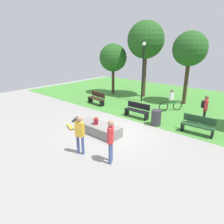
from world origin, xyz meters
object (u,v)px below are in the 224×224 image
object	(u,v)px
tree_slender_maple	(113,58)
skater_performing_trick	(80,133)
park_bench_near_path	(97,98)
lamp_post	(143,67)
backpack_on_ledge	(96,121)
cyclist_on_bicycle	(171,102)
skateboard_by_ledge	(70,127)
pedestrian_with_backpack	(205,107)
concrete_ledge	(99,129)
skateboard_spare	(76,119)
park_bench_center_lawn	(137,110)
skater_watching	(111,138)
tree_young_birch	(146,40)
park_bench_by_oak	(198,125)
trash_bin	(156,118)
tree_leaning_ash	(190,49)

from	to	relation	value
tree_slender_maple	skater_performing_trick	bearing A→B (deg)	-56.11
park_bench_near_path	lamp_post	xyz separation A→B (m)	(2.12, 2.97, 2.25)
backpack_on_ledge	cyclist_on_bicycle	world-z (taller)	cyclist_on_bicycle
skateboard_by_ledge	tree_slender_maple	world-z (taller)	tree_slender_maple
skater_performing_trick	pedestrian_with_backpack	bearing A→B (deg)	68.59
concrete_ledge	cyclist_on_bicycle	xyz separation A→B (m)	(1.09, 5.94, 0.39)
skateboard_spare	park_bench_center_lawn	size ratio (longest dim) A/B	0.50
concrete_ledge	park_bench_near_path	distance (m)	5.43
skater_watching	skateboard_spare	distance (m)	5.19
skater_performing_trick	park_bench_center_lawn	world-z (taller)	skater_performing_trick
skateboard_spare	tree_young_birch	size ratio (longest dim) A/B	0.13
concrete_ledge	lamp_post	size ratio (longest dim) A/B	0.53
concrete_ledge	skateboard_spare	world-z (taller)	concrete_ledge
backpack_on_ledge	park_bench_by_oak	bearing A→B (deg)	92.09
concrete_ledge	skater_performing_trick	xyz separation A→B (m)	(0.89, -1.95, 0.71)
park_bench_center_lawn	pedestrian_with_backpack	distance (m)	3.87
skateboard_spare	park_bench_center_lawn	xyz separation A→B (m)	(2.51, 2.85, 0.42)
skateboard_by_ledge	trash_bin	xyz separation A→B (m)	(3.37, 3.44, 0.39)
tree_leaning_ash	concrete_ledge	bearing A→B (deg)	-97.32
concrete_ledge	park_bench_center_lawn	size ratio (longest dim) A/B	1.51
lamp_post	trash_bin	world-z (taller)	lamp_post
skater_performing_trick	cyclist_on_bicycle	size ratio (longest dim) A/B	1.05
skater_watching	lamp_post	size ratio (longest dim) A/B	0.38
skateboard_spare	lamp_post	distance (m)	6.83
lamp_post	tree_young_birch	bearing A→B (deg)	118.50
park_bench_center_lawn	trash_bin	bearing A→B (deg)	-14.10
cyclist_on_bicycle	skateboard_by_ledge	bearing A→B (deg)	-113.42
skater_watching	park_bench_by_oak	xyz separation A→B (m)	(1.57, 4.92, -0.54)
tree_young_birch	tree_leaning_ash	xyz separation A→B (m)	(3.65, 0.10, -0.65)
backpack_on_ledge	pedestrian_with_backpack	distance (m)	6.22
lamp_post	park_bench_center_lawn	bearing A→B (deg)	-60.85
trash_bin	skateboard_by_ledge	bearing A→B (deg)	-134.39
skateboard_by_ledge	lamp_post	xyz separation A→B (m)	(-0.09, 7.24, 2.66)
tree_leaning_ash	pedestrian_with_backpack	distance (m)	5.17
lamp_post	pedestrian_with_backpack	size ratio (longest dim) A/B	2.71
concrete_ledge	skateboard_spare	bearing A→B (deg)	169.16
tree_young_birch	cyclist_on_bicycle	distance (m)	5.90
concrete_ledge	trash_bin	size ratio (longest dim) A/B	2.68
skateboard_by_ledge	tree_slender_maple	bearing A→B (deg)	114.77
trash_bin	park_bench_near_path	bearing A→B (deg)	171.56
trash_bin	park_bench_by_oak	bearing A→B (deg)	9.98
backpack_on_ledge	tree_slender_maple	world-z (taller)	tree_slender_maple
skateboard_spare	cyclist_on_bicycle	distance (m)	6.52
park_bench_center_lawn	backpack_on_ledge	bearing A→B (deg)	-93.80
backpack_on_ledge	lamp_post	xyz separation A→B (m)	(-1.68, 6.78, 2.07)
skateboard_spare	park_bench_near_path	size ratio (longest dim) A/B	0.48
park_bench_center_lawn	trash_bin	world-z (taller)	park_bench_center_lawn
skateboard_by_ledge	park_bench_by_oak	size ratio (longest dim) A/B	0.50
park_bench_near_path	tree_young_birch	bearing A→B (deg)	73.29
backpack_on_ledge	cyclist_on_bicycle	size ratio (longest dim) A/B	0.20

